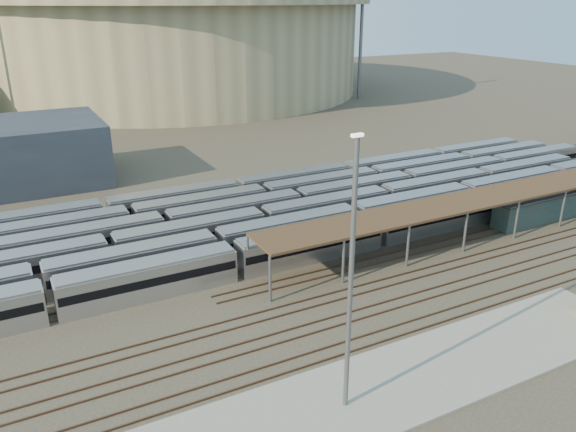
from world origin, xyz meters
The scene contains 10 objects.
ground centered at (0.00, 0.00, 0.00)m, with size 420.00×420.00×0.00m, color #383026.
apron centered at (-5.00, -15.00, 0.10)m, with size 50.00×9.00×0.20m, color gray.
subway_trains centered at (4.35, 18.50, 1.80)m, with size 123.54×23.90×3.60m.
inspection_shed centered at (22.00, 4.00, 4.98)m, with size 60.30×6.00×5.30m.
empty_tracks centered at (0.00, -5.00, 0.09)m, with size 170.00×9.62×0.18m.
stadium centered at (25.00, 140.00, 16.47)m, with size 124.00×124.00×32.50m.
floodlight_2 centered at (70.00, 100.00, 20.65)m, with size 4.00×1.00×38.40m.
floodlight_3 centered at (-10.00, 160.00, 20.65)m, with size 4.00×1.00×38.40m.
teal_boxcar centered at (33.62, 4.00, 1.70)m, with size 14.55×2.81×3.39m, color #1D4349.
yard_light_pole centered at (-9.88, -15.25, 10.49)m, with size 0.81×0.36×20.40m.
Camera 1 is at (-29.32, -43.19, 28.27)m, focal length 35.00 mm.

